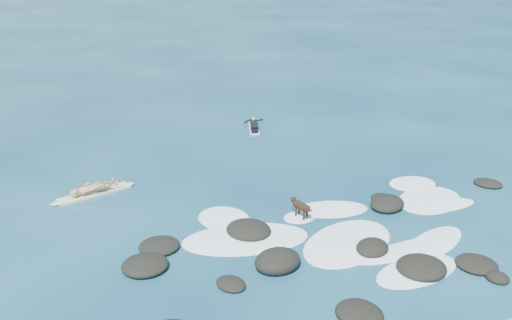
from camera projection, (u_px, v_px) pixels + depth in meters
ground at (332, 223)px, 18.12m from camera, size 160.00×160.00×0.00m
reef_rocks at (298, 273)px, 15.20m from camera, size 14.99×7.24×0.61m
breaking_foam at (340, 241)px, 17.04m from camera, size 13.36×8.11×0.12m
standing_surfer_rig at (92, 177)px, 19.87m from camera, size 3.12×0.90×1.77m
paddling_surfer_rig at (254, 126)px, 27.08m from camera, size 1.42×2.08×0.38m
dog at (300, 206)px, 18.27m from camera, size 0.37×1.04×0.66m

